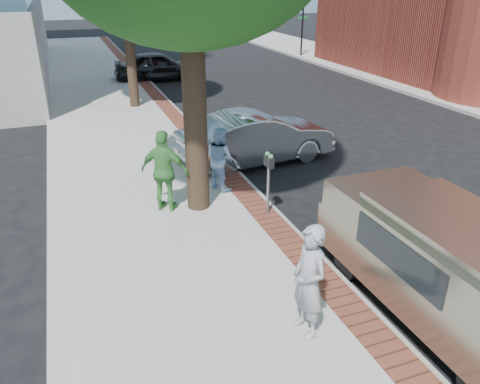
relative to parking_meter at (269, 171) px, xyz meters
name	(u,v)px	position (x,y,z in m)	size (l,w,h in m)	color
ground	(252,246)	(-0.79, -0.99, -1.21)	(120.00, 120.00, 0.00)	black
sidewalk	(125,138)	(-2.29, 7.01, -1.13)	(5.00, 60.00, 0.15)	#9E9991
brick_strip	(187,129)	(-0.09, 7.01, -1.05)	(0.60, 60.00, 0.01)	brown
curb	(196,130)	(0.26, 7.01, -1.13)	(0.10, 60.00, 0.15)	gray
signal_near	(129,29)	(0.11, 21.01, 1.05)	(0.70, 0.15, 3.80)	black
signal_far	(302,23)	(11.71, 21.01, 1.05)	(0.70, 0.15, 3.80)	black
parking_meter	(269,171)	(0.00, 0.00, 0.00)	(0.12, 0.32, 1.47)	gray
person_gray	(309,282)	(-1.05, -3.85, -0.14)	(0.67, 0.44, 1.84)	#9A9A9E
person_officer	(220,158)	(-0.57, 1.75, -0.25)	(0.79, 0.61, 1.62)	#9CC6F1
person_green	(165,171)	(-2.13, 1.00, -0.10)	(1.12, 0.47, 1.92)	#489343
sedan_silver	(257,138)	(1.14, 3.45, -0.43)	(1.63, 4.68, 1.54)	#A7AAAE
bg_car	(157,66)	(0.84, 16.69, -0.44)	(1.81, 4.50, 1.53)	black
van	(445,261)	(1.29, -4.04, -0.20)	(1.96, 5.02, 1.84)	gray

